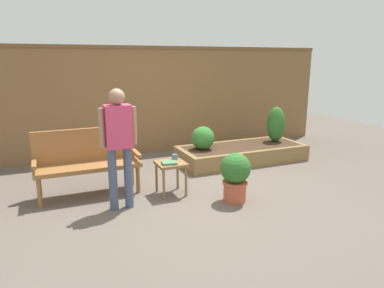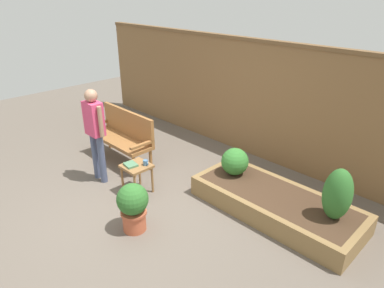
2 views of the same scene
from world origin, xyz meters
name	(u,v)px [view 1 (image 1 of 2)]	position (x,y,z in m)	size (l,w,h in m)	color
ground_plane	(195,195)	(0.00, 0.00, 0.00)	(14.00, 14.00, 0.00)	#60564C
fence_back	(143,100)	(0.00, 2.60, 1.09)	(8.40, 0.14, 2.16)	brown
garden_bench	(87,157)	(-1.38, 0.69, 0.54)	(1.44, 0.48, 0.94)	#936033
side_table	(171,168)	(-0.30, 0.17, 0.40)	(0.40, 0.40, 0.48)	olive
cup_on_table	(175,157)	(-0.20, 0.28, 0.52)	(0.11, 0.08, 0.08)	teal
book_on_table	(169,163)	(-0.34, 0.11, 0.50)	(0.20, 0.17, 0.03)	#4C7A56
potted_boxwood	(235,175)	(0.42, -0.41, 0.38)	(0.42, 0.42, 0.68)	#B75638
raised_planter_bed	(242,153)	(1.52, 1.24, 0.15)	(2.40, 1.00, 0.30)	olive
shrub_near_bench	(203,138)	(0.73, 1.29, 0.51)	(0.42, 0.42, 0.42)	brown
shrub_far_corner	(276,124)	(2.32, 1.29, 0.65)	(0.35, 0.35, 0.70)	brown
person_by_bench	(119,139)	(-1.06, -0.03, 0.93)	(0.47, 0.20, 1.56)	#475170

